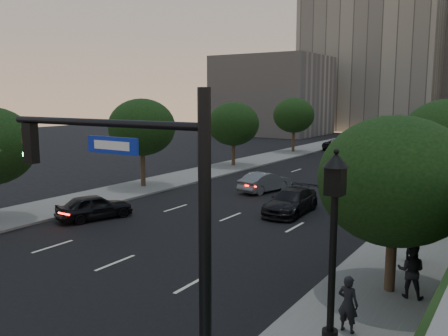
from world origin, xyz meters
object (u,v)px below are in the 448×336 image
Objects in this scene: pedestrian_b at (411,271)px; sedan_near_left at (95,207)px; pedestrian_a at (348,304)px; traffic_signal_mast at (160,258)px; sedan_near_right at (291,201)px; pedestrian_c at (413,238)px; sedan_far_right at (404,162)px; sedan_mid_left at (265,182)px; street_lamp at (332,269)px; sedan_far_left at (341,145)px.

sedan_near_left is at bearing -11.21° from pedestrian_b.
pedestrian_a is at bearing -177.91° from sedan_near_left.
sedan_near_left is (-14.25, 11.02, -2.95)m from traffic_signal_mast.
pedestrian_b is (8.52, -8.94, 0.35)m from sedan_near_right.
pedestrian_b is (3.00, 9.25, -2.60)m from traffic_signal_mast.
pedestrian_c is at bearing -84.88° from pedestrian_b.
sedan_far_right is at bearing 82.79° from sedan_near_right.
sedan_mid_left is 0.88× the size of sedan_near_right.
street_lamp is (2.14, 3.92, -1.04)m from traffic_signal_mast.
pedestrian_c reaches higher than sedan_near_left.
sedan_far_left is 35.14m from sedan_near_right.
pedestrian_b is at bearing 126.25° from sedan_far_left.
sedan_mid_left is at bearing -90.03° from sedan_near_left.
pedestrian_c reaches higher than sedan_far_right.
sedan_far_right is (10.50, -12.22, -0.02)m from sedan_far_left.
pedestrian_b reaches higher than sedan_near_right.
pedestrian_c is (12.15, -10.08, 0.38)m from sedan_mid_left.
street_lamp reaches higher than sedan_far_left.
sedan_near_right is (-5.52, 18.19, -2.95)m from traffic_signal_mast.
sedan_near_right reaches higher than sedan_near_left.
sedan_near_left is 17.06m from pedestrian_a.
sedan_far_right is at bearing 144.99° from sedan_far_left.
sedan_far_right is at bearing 99.35° from street_lamp.
traffic_signal_mast is 4.19× the size of pedestrian_a.
pedestrian_b is (17.24, -1.77, 0.35)m from sedan_near_left.
sedan_mid_left is at bearing -96.47° from sedan_far_right.
traffic_signal_mast is 19.24m from sedan_near_right.
sedan_near_right is at bearing -81.26° from sedan_far_right.
sedan_near_left is at bearing 142.28° from traffic_signal_mast.
sedan_near_right is at bearing -51.73° from pedestrian_b.
sedan_near_left is at bearing 156.59° from street_lamp.
traffic_signal_mast reaches higher than sedan_far_left.
pedestrian_a is at bearing 123.66° from sedan_far_left.
sedan_mid_left is 18.91m from pedestrian_b.
street_lamp is 22.72m from sedan_mid_left.
sedan_near_right is 2.62× the size of pedestrian_c.
sedan_far_left is at bearing -69.99° from sedan_near_left.
sedan_near_right is at bearing -52.02° from pedestrian_a.
sedan_near_right is (-7.67, 14.27, -1.91)m from street_lamp.
street_lamp is at bearing 123.13° from sedan_far_left.
sedan_mid_left is at bearing -48.88° from pedestrian_a.
pedestrian_b is (1.01, 3.46, 0.09)m from pedestrian_a.
traffic_signal_mast is 13.49m from pedestrian_c.
sedan_far_left is 1.27× the size of sedan_far_right.
sedan_near_left is 17.34m from pedestrian_b.
street_lamp is 1.06× the size of sedan_far_left.
pedestrian_b reaches higher than sedan_far_right.
pedestrian_c is (2.30, 13.04, -2.57)m from traffic_signal_mast.
sedan_near_right is 14.50m from pedestrian_a.
sedan_near_left is 41.20m from sedan_far_left.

